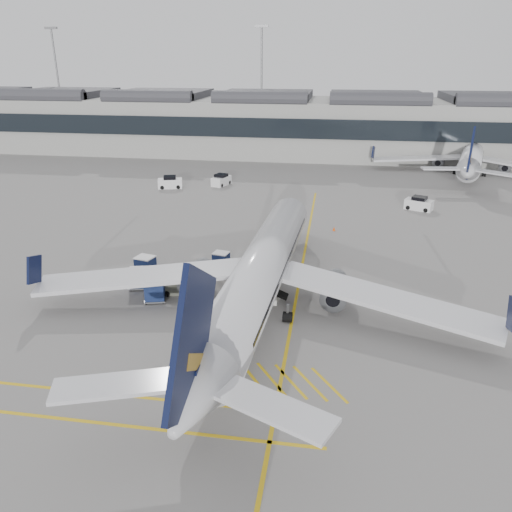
# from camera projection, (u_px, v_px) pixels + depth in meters

# --- Properties ---
(ground) EXTENTS (220.00, 220.00, 0.00)m
(ground) POSITION_uv_depth(u_px,v_px,m) (165.00, 315.00, 39.26)
(ground) COLOR gray
(ground) RESTS_ON ground
(terminal) EXTENTS (200.00, 20.45, 12.40)m
(terminal) POSITION_uv_depth(u_px,v_px,m) (275.00, 123.00, 102.93)
(terminal) COLOR #9E9E99
(terminal) RESTS_ON ground
(light_masts) EXTENTS (113.00, 0.60, 25.45)m
(light_masts) POSITION_uv_depth(u_px,v_px,m) (276.00, 78.00, 112.97)
(light_masts) COLOR slate
(light_masts) RESTS_ON ground
(apron_markings) EXTENTS (0.25, 60.00, 0.01)m
(apron_markings) POSITION_uv_depth(u_px,v_px,m) (301.00, 273.00, 46.98)
(apron_markings) COLOR gold
(apron_markings) RESTS_ON ground
(airliner_main) EXTENTS (36.27, 39.71, 10.55)m
(airliner_main) POSITION_uv_depth(u_px,v_px,m) (260.00, 273.00, 39.33)
(airliner_main) COLOR silver
(airliner_main) RESTS_ON ground
(airliner_far) EXTENTS (32.49, 35.97, 9.79)m
(airliner_far) POSITION_uv_depth(u_px,v_px,m) (472.00, 157.00, 86.00)
(airliner_far) COLOR silver
(airliner_far) RESTS_ON ground
(belt_loader) EXTENTS (4.67, 1.75, 1.90)m
(belt_loader) POSITION_uv_depth(u_px,v_px,m) (255.00, 293.00, 41.64)
(belt_loader) COLOR silver
(belt_loader) RESTS_ON ground
(baggage_cart_a) EXTENTS (2.02, 1.81, 1.81)m
(baggage_cart_a) POSITION_uv_depth(u_px,v_px,m) (155.00, 291.00, 41.20)
(baggage_cart_a) COLOR gray
(baggage_cart_a) RESTS_ON ground
(baggage_cart_b) EXTENTS (1.75, 1.54, 1.61)m
(baggage_cart_b) POSITION_uv_depth(u_px,v_px,m) (221.00, 260.00, 47.72)
(baggage_cart_b) COLOR gray
(baggage_cart_b) RESTS_ON ground
(baggage_cart_c) EXTENTS (2.04, 1.82, 1.83)m
(baggage_cart_c) POSITION_uv_depth(u_px,v_px,m) (145.00, 265.00, 46.17)
(baggage_cart_c) COLOR gray
(baggage_cart_c) RESTS_ON ground
(baggage_cart_d) EXTENTS (2.00, 1.78, 1.82)m
(baggage_cart_d) POSITION_uv_depth(u_px,v_px,m) (139.00, 278.00, 43.55)
(baggage_cart_d) COLOR gray
(baggage_cart_d) RESTS_ON ground
(ramp_agent_a) EXTENTS (0.66, 0.70, 1.60)m
(ramp_agent_a) POSITION_uv_depth(u_px,v_px,m) (258.00, 266.00, 46.37)
(ramp_agent_a) COLOR orange
(ramp_agent_a) RESTS_ON ground
(ramp_agent_b) EXTENTS (0.84, 0.70, 1.56)m
(ramp_agent_b) POSITION_uv_depth(u_px,v_px,m) (218.00, 270.00, 45.59)
(ramp_agent_b) COLOR #ED420C
(ramp_agent_b) RESTS_ON ground
(pushback_tug) EXTENTS (2.56, 1.81, 1.32)m
(pushback_tug) POSITION_uv_depth(u_px,v_px,m) (178.00, 287.00, 42.73)
(pushback_tug) COLOR #5B5D4F
(pushback_tug) RESTS_ON ground
(safety_cone_nose) EXTENTS (0.35, 0.35, 0.48)m
(safety_cone_nose) POSITION_uv_depth(u_px,v_px,m) (334.00, 229.00, 58.28)
(safety_cone_nose) COLOR #F24C0A
(safety_cone_nose) RESTS_ON ground
(safety_cone_engine) EXTENTS (0.36, 0.36, 0.49)m
(safety_cone_engine) POSITION_uv_depth(u_px,v_px,m) (333.00, 283.00, 44.32)
(safety_cone_engine) COLOR #F24C0A
(safety_cone_engine) RESTS_ON ground
(service_van_left) EXTENTS (4.03, 2.79, 1.88)m
(service_van_left) POSITION_uv_depth(u_px,v_px,m) (170.00, 183.00, 77.09)
(service_van_left) COLOR silver
(service_van_left) RESTS_ON ground
(service_van_mid) EXTENTS (2.79, 3.85, 1.78)m
(service_van_mid) POSITION_uv_depth(u_px,v_px,m) (221.00, 180.00, 78.79)
(service_van_mid) COLOR silver
(service_van_mid) RESTS_ON ground
(service_van_right) EXTENTS (3.89, 3.00, 1.79)m
(service_van_right) POSITION_uv_depth(u_px,v_px,m) (419.00, 204.00, 66.13)
(service_van_right) COLOR silver
(service_van_right) RESTS_ON ground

